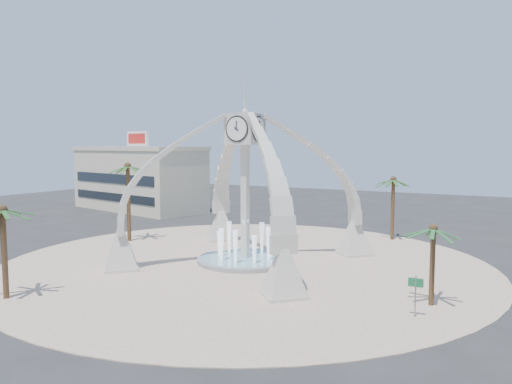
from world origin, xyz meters
The scene contains 10 objects.
ground centered at (0.00, 0.00, 0.00)m, with size 140.00×140.00×0.00m, color #282828.
plaza centered at (0.00, 0.00, 0.03)m, with size 40.00×40.00×0.06m, color beige.
clock_tower centered at (0.00, 0.00, 6.49)m, with size 17.94×17.94×16.30m.
fountain centered at (0.00, 0.00, 0.29)m, with size 8.00×8.00×3.62m.
building_nw centered at (-32.00, 22.00, 4.83)m, with size 23.75×13.73×11.90m.
palm_east centered at (15.63, -4.17, 4.71)m, with size 3.41×3.41×5.41m.
palm_west centered at (-15.02, 2.12, 7.55)m, with size 5.62×5.62×8.52m.
palm_north centered at (8.10, 16.07, 6.19)m, with size 4.74×4.74×7.03m.
palm_south centered at (-8.12, -16.06, 5.67)m, with size 4.97×4.97×6.48m.
street_sign centered at (15.24, -6.87, 1.75)m, with size 0.90×0.09×2.45m.
Camera 1 is at (20.93, -35.14, 9.71)m, focal length 35.00 mm.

